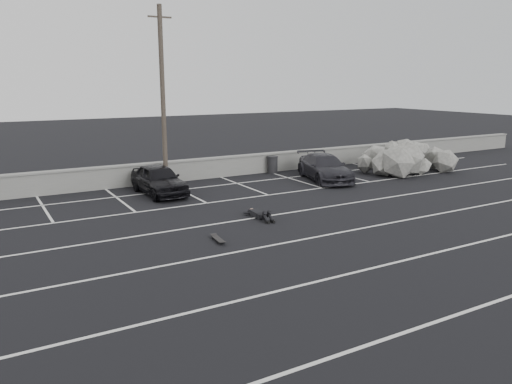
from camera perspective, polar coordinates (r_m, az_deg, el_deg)
ground at (r=14.83m, az=16.45°, el=-7.55°), size 120.00×120.00×0.00m
seawall at (r=26.01m, az=-6.20°, el=2.72°), size 50.00×0.45×1.06m
stall_lines at (r=17.93m, az=6.09°, el=-3.58°), size 36.00×20.05×0.01m
car_left at (r=22.68m, az=-11.05°, el=1.42°), size 1.74×4.00×1.34m
car_right at (r=25.73m, az=7.85°, el=2.80°), size 3.01×4.82×1.30m
utility_pole at (r=24.08m, az=-10.60°, el=10.60°), size 1.11×0.22×8.35m
trash_bin at (r=27.50m, az=1.91°, el=3.17°), size 0.65×0.65×0.93m
riprap_pile at (r=29.13m, az=16.48°, el=3.46°), size 6.01×5.05×1.43m
person at (r=18.69m, az=0.12°, el=-2.18°), size 0.99×2.19×0.42m
skateboard at (r=15.91m, az=-4.36°, el=-5.39°), size 0.29×0.80×0.09m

